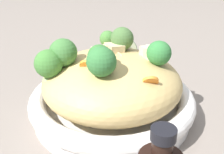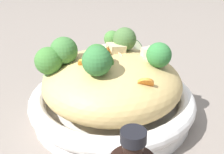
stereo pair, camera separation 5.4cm
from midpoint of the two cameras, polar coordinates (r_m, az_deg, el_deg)
ground_plane at (r=0.58m, az=2.68°, el=-7.64°), size 3.00×3.00×0.00m
serving_bowl at (r=0.57m, az=2.73°, el=-5.30°), size 0.33×0.33×0.05m
noodle_heap at (r=0.55m, az=2.84°, el=-1.08°), size 0.27×0.27×0.11m
broccoli_florets at (r=0.51m, az=-0.52°, el=4.69°), size 0.21×0.20×0.08m
carrot_coins at (r=0.51m, az=2.54°, el=3.19°), size 0.09×0.16×0.04m
zucchini_slices at (r=0.58m, az=4.96°, el=5.26°), size 0.19×0.11×0.06m
chicken_chunks at (r=0.54m, az=8.05°, el=4.43°), size 0.12×0.11×0.04m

